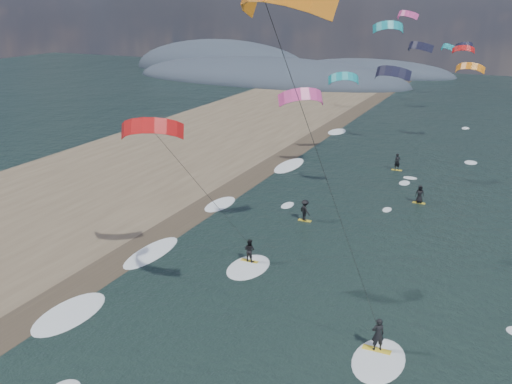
% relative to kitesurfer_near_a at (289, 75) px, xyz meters
% --- Properties ---
extents(wet_sand_strip, '(3.00, 240.00, 0.00)m').
position_rel_kitesurfer_near_a_xyz_m(wet_sand_strip, '(-15.68, 4.98, -14.64)').
color(wet_sand_strip, '#382D23').
rests_on(wet_sand_strip, ground).
extents(coastal_hills, '(80.00, 41.00, 15.00)m').
position_rel_kitesurfer_near_a_xyz_m(coastal_hills, '(-48.52, 102.85, -14.64)').
color(coastal_hills, '#3D4756').
rests_on(coastal_hills, ground).
extents(kitesurfer_near_a, '(8.06, 9.21, 18.75)m').
position_rel_kitesurfer_near_a_xyz_m(kitesurfer_near_a, '(0.00, 0.00, 0.00)').
color(kitesurfer_near_a, yellow).
rests_on(kitesurfer_near_a, ground).
extents(kitesurfer_near_b, '(7.08, 8.81, 11.76)m').
position_rel_kitesurfer_near_a_xyz_m(kitesurfer_near_b, '(-9.72, 7.41, -7.32)').
color(kitesurfer_near_b, yellow).
rests_on(kitesurfer_near_b, ground).
extents(far_kitesurfers, '(8.97, 18.68, 1.83)m').
position_rel_kitesurfer_near_a_xyz_m(far_kitesurfers, '(-3.79, 26.19, -13.75)').
color(far_kitesurfers, yellow).
rests_on(far_kitesurfers, ground).
extents(bg_kite_field, '(14.19, 76.63, 6.99)m').
position_rel_kitesurfer_near_a_xyz_m(bg_kite_field, '(-3.44, 51.39, -2.97)').
color(bg_kite_field, black).
rests_on(bg_kite_field, ground).
extents(shoreline_surf, '(2.40, 79.40, 0.11)m').
position_rel_kitesurfer_near_a_xyz_m(shoreline_surf, '(-14.48, 9.73, -14.64)').
color(shoreline_surf, white).
rests_on(shoreline_surf, ground).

